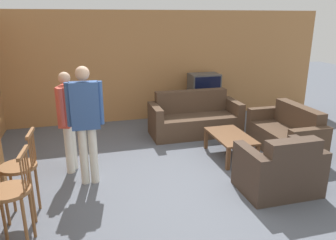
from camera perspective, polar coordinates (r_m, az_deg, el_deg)
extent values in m
plane|color=#565B66|center=(4.95, 4.11, -12.07)|extent=(24.00, 24.00, 0.00)
cube|color=#B27A47|center=(7.98, -4.63, 9.23)|extent=(9.40, 0.08, 2.60)
cylinder|color=brown|center=(3.87, -25.94, -11.06)|extent=(0.48, 0.48, 0.04)
cylinder|color=brown|center=(4.22, -26.79, -14.41)|extent=(0.04, 0.04, 0.68)
cylinder|color=brown|center=(4.13, -22.61, -14.47)|extent=(0.04, 0.04, 0.68)
cylinder|color=brown|center=(3.88, -23.55, -16.81)|extent=(0.04, 0.04, 0.68)
cylinder|color=brown|center=(3.85, -23.17, -7.41)|extent=(0.02, 0.02, 0.38)
cylinder|color=brown|center=(3.77, -23.45, -7.96)|extent=(0.02, 0.02, 0.38)
cylinder|color=brown|center=(3.70, -23.75, -8.53)|extent=(0.02, 0.02, 0.38)
cylinder|color=brown|center=(3.62, -24.05, -9.12)|extent=(0.02, 0.02, 0.38)
cube|color=brown|center=(3.65, -23.99, -5.27)|extent=(0.07, 0.37, 0.04)
cylinder|color=brown|center=(4.41, -24.63, -7.39)|extent=(0.47, 0.47, 0.04)
cylinder|color=brown|center=(4.74, -25.50, -10.64)|extent=(0.04, 0.04, 0.68)
cylinder|color=brown|center=(4.48, -26.41, -12.44)|extent=(0.04, 0.04, 0.68)
cylinder|color=brown|center=(4.66, -21.80, -10.58)|extent=(0.04, 0.04, 0.68)
cylinder|color=brown|center=(4.40, -22.49, -12.42)|extent=(0.04, 0.04, 0.68)
cylinder|color=brown|center=(4.41, -22.25, -4.16)|extent=(0.02, 0.02, 0.38)
cylinder|color=brown|center=(4.33, -22.46, -4.58)|extent=(0.02, 0.02, 0.38)
cylinder|color=brown|center=(4.25, -22.67, -5.01)|extent=(0.02, 0.02, 0.38)
cylinder|color=brown|center=(4.17, -22.89, -5.46)|extent=(0.02, 0.02, 0.38)
cube|color=brown|center=(4.22, -22.89, -2.15)|extent=(0.06, 0.37, 0.04)
cube|color=#4C3828|center=(7.09, 4.75, -0.81)|extent=(1.60, 0.82, 0.44)
cube|color=#4C3828|center=(7.24, 4.02, 3.34)|extent=(1.60, 0.22, 0.48)
cube|color=#4C3828|center=(6.81, -2.19, -0.38)|extent=(0.16, 0.82, 0.70)
cube|color=#4C3828|center=(7.39, 11.19, 0.73)|extent=(0.16, 0.82, 0.70)
cube|color=#423328|center=(5.09, 18.50, -9.33)|extent=(0.76, 0.78, 0.44)
cube|color=#423328|center=(4.70, 20.89, -5.89)|extent=(0.76, 0.22, 0.45)
cube|color=#423328|center=(5.29, 22.82, -7.27)|extent=(0.16, 0.78, 0.69)
cube|color=#423328|center=(4.81, 14.01, -8.89)|extent=(0.16, 0.78, 0.69)
cube|color=#4C3828|center=(6.56, 19.47, -3.34)|extent=(0.76, 1.21, 0.44)
cube|color=#4C3828|center=(6.58, 21.79, 0.49)|extent=(0.22, 1.21, 0.44)
cube|color=#4C3828|center=(7.06, 16.47, -0.56)|extent=(0.76, 0.16, 0.68)
cube|color=#4C3828|center=(6.01, 23.23, -4.44)|extent=(0.76, 0.16, 0.68)
cube|color=brown|center=(5.98, 10.84, -2.72)|extent=(0.62, 1.06, 0.04)
cube|color=brown|center=(5.54, 10.41, -6.71)|extent=(0.06, 0.06, 0.38)
cube|color=brown|center=(5.78, 15.25, -6.01)|extent=(0.06, 0.06, 0.38)
cube|color=brown|center=(6.37, 6.64, -3.28)|extent=(0.06, 0.06, 0.38)
cube|color=brown|center=(6.58, 10.99, -2.80)|extent=(0.06, 0.06, 0.38)
cube|color=#2D2319|center=(8.21, 6.17, 2.29)|extent=(0.97, 0.48, 0.60)
cube|color=#4C4C4C|center=(8.08, 6.30, 6.17)|extent=(0.71, 0.49, 0.53)
cube|color=black|center=(7.86, 6.96, 5.82)|extent=(0.64, 0.01, 0.46)
cylinder|color=brown|center=(8.26, 8.37, 4.54)|extent=(0.16, 0.16, 0.02)
cylinder|color=brown|center=(8.23, 8.41, 5.36)|extent=(0.03, 0.03, 0.21)
cone|color=beige|center=(8.19, 8.47, 6.76)|extent=(0.27, 0.27, 0.20)
cylinder|color=silver|center=(5.52, -16.82, -4.95)|extent=(0.13, 0.13, 0.80)
cylinder|color=silver|center=(5.65, -16.32, -4.38)|extent=(0.13, 0.13, 0.80)
cube|color=#CC4C3D|center=(5.36, -17.22, 2.50)|extent=(0.30, 0.46, 0.64)
cylinder|color=#CC4C3D|center=(5.14, -18.13, 2.09)|extent=(0.09, 0.09, 0.59)
cylinder|color=#CC4C3D|center=(5.57, -16.43, 3.38)|extent=(0.09, 0.09, 0.59)
sphere|color=tan|center=(5.27, -17.64, 7.00)|extent=(0.18, 0.18, 0.18)
cylinder|color=silver|center=(5.10, -14.43, -6.18)|extent=(0.12, 0.12, 0.88)
cylinder|color=silver|center=(5.10, -12.84, -6.06)|extent=(0.12, 0.12, 0.88)
cube|color=#335189|center=(4.84, -14.29, 2.43)|extent=(0.41, 0.17, 0.69)
cylinder|color=#335189|center=(4.85, -16.94, 2.56)|extent=(0.08, 0.08, 0.64)
cylinder|color=#335189|center=(4.84, -11.68, 2.94)|extent=(0.08, 0.08, 0.64)
sphere|color=tan|center=(4.75, -14.71, 7.89)|extent=(0.20, 0.20, 0.20)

